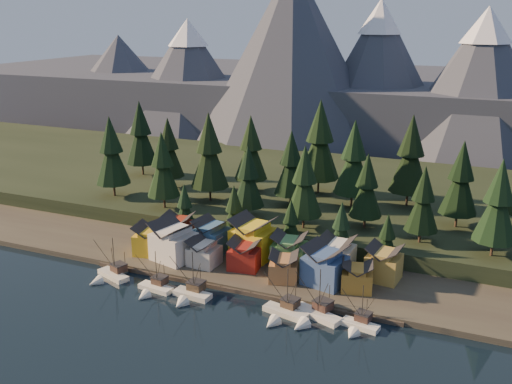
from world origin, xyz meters
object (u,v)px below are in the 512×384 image
at_px(boat_2, 190,289).
at_px(house_front_0, 151,238).
at_px(boat_6, 359,320).
at_px(boat_5, 314,310).
at_px(house_back_1, 212,235).
at_px(house_front_1, 174,240).
at_px(boat_0, 109,270).
at_px(house_back_0, 178,228).
at_px(boat_1, 153,283).
at_px(boat_4, 283,308).

distance_m(boat_2, house_front_0, 26.90).
xyz_separation_m(boat_6, house_front_0, (-60.98, 14.45, 3.70)).
xyz_separation_m(boat_5, house_back_1, (-36.12, 21.60, 4.11)).
bearing_deg(house_front_1, boat_5, -3.11).
xyz_separation_m(boat_6, house_back_1, (-46.19, 21.79, 4.24)).
xyz_separation_m(boat_0, house_back_0, (6.50, 23.80, 3.90)).
height_order(boat_5, house_front_0, boat_5).
xyz_separation_m(boat_1, house_back_0, (-7.65, 25.57, 3.99)).
bearing_deg(boat_6, house_back_0, 168.51).
xyz_separation_m(boat_2, house_front_1, (-13.39, 15.52, 4.46)).
bearing_deg(boat_5, house_back_0, 173.56).
relative_size(boat_1, house_back_1, 1.16).
bearing_deg(house_back_1, boat_5, -21.82).
xyz_separation_m(boat_1, boat_5, (39.83, 2.54, 0.12)).
relative_size(boat_2, boat_4, 1.04).
distance_m(boat_6, house_front_0, 62.77).
xyz_separation_m(house_front_0, house_back_0, (3.42, 8.77, 0.29)).
bearing_deg(house_front_0, boat_4, -29.44).
height_order(house_front_0, house_back_0, house_back_0).
relative_size(boat_1, boat_2, 0.89).
height_order(boat_5, house_back_0, boat_5).
xyz_separation_m(house_front_1, house_back_0, (-4.22, 9.69, -0.84)).
distance_m(boat_0, house_front_1, 18.34).
xyz_separation_m(boat_0, boat_2, (24.11, -1.41, 0.29)).
relative_size(boat_5, house_front_1, 1.04).
distance_m(boat_0, house_back_1, 28.92).
distance_m(boat_1, boat_5, 39.91).
xyz_separation_m(house_front_1, house_back_1, (7.14, 8.26, -0.60)).
relative_size(boat_5, house_front_0, 1.32).
xyz_separation_m(boat_2, house_front_0, (-21.03, 16.44, 3.32)).
bearing_deg(house_front_0, house_front_1, -16.57).
distance_m(boat_4, house_front_1, 39.80).
height_order(boat_0, boat_1, boat_0).
bearing_deg(boat_6, boat_1, -166.82).
height_order(boat_4, house_back_1, boat_4).
distance_m(boat_6, house_back_1, 51.25).
bearing_deg(boat_6, boat_5, -170.61).
distance_m(house_front_1, house_back_0, 10.60).
height_order(boat_4, house_front_1, house_front_1).
xyz_separation_m(boat_2, house_back_1, (-6.25, 23.78, 3.86)).
xyz_separation_m(boat_1, boat_4, (33.15, 0.95, 0.09)).
relative_size(boat_4, house_front_0, 1.28).
relative_size(boat_2, house_front_0, 1.32).
distance_m(boat_5, house_front_1, 45.52).
bearing_deg(house_back_1, house_front_1, -121.80).
xyz_separation_m(house_front_0, house_back_1, (14.78, 7.34, 0.54)).
height_order(house_back_0, house_back_1, house_back_1).
relative_size(house_front_0, house_back_1, 0.99).
relative_size(boat_2, house_back_1, 1.31).
relative_size(boat_4, house_front_1, 1.00).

